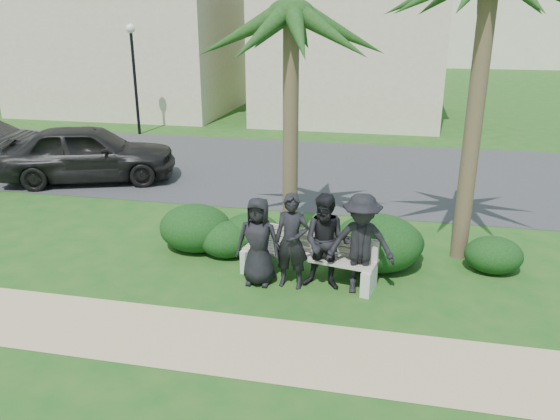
# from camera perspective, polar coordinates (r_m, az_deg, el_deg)

# --- Properties ---
(ground) EXTENTS (160.00, 160.00, 0.00)m
(ground) POSITION_cam_1_polar(r_m,az_deg,el_deg) (9.63, 3.06, -8.56)
(ground) COLOR #174D16
(ground) RESTS_ON ground
(footpath) EXTENTS (30.00, 1.60, 0.01)m
(footpath) POSITION_cam_1_polar(r_m,az_deg,el_deg) (8.11, 0.94, -14.44)
(footpath) COLOR tan
(footpath) RESTS_ON ground
(asphalt_street) EXTENTS (160.00, 8.00, 0.01)m
(asphalt_street) POSITION_cam_1_polar(r_m,az_deg,el_deg) (17.07, 7.40, 3.97)
(asphalt_street) COLOR #2D2D30
(asphalt_street) RESTS_ON ground
(stucco_bldg_left) EXTENTS (10.40, 8.40, 7.30)m
(stucco_bldg_left) POSITION_cam_1_polar(r_m,az_deg,el_deg) (29.57, -15.25, 17.21)
(stucco_bldg_left) COLOR #C3B492
(stucco_bldg_left) RESTS_ON ground
(stucco_bldg_right) EXTENTS (8.40, 8.40, 7.30)m
(stucco_bldg_right) POSITION_cam_1_polar(r_m,az_deg,el_deg) (26.52, 7.55, 17.50)
(stucco_bldg_right) COLOR #C3B492
(stucco_bldg_right) RESTS_ON ground
(street_lamp) EXTENTS (0.36, 0.36, 4.29)m
(street_lamp) POSITION_cam_1_polar(r_m,az_deg,el_deg) (22.91, -15.09, 14.92)
(street_lamp) COLOR black
(street_lamp) RESTS_ON ground
(park_bench) EXTENTS (2.56, 1.03, 0.86)m
(park_bench) POSITION_cam_1_polar(r_m,az_deg,el_deg) (9.93, 2.91, -5.15)
(park_bench) COLOR #A19687
(park_bench) RESTS_ON ground
(man_a) EXTENTS (0.79, 0.52, 1.61)m
(man_a) POSITION_cam_1_polar(r_m,az_deg,el_deg) (9.62, -2.28, -3.29)
(man_a) COLOR black
(man_a) RESTS_ON ground
(man_b) EXTENTS (0.65, 0.45, 1.72)m
(man_b) POSITION_cam_1_polar(r_m,az_deg,el_deg) (9.47, 1.23, -3.30)
(man_b) COLOR black
(man_b) RESTS_ON ground
(man_c) EXTENTS (0.88, 0.70, 1.73)m
(man_c) POSITION_cam_1_polar(r_m,az_deg,el_deg) (9.45, 4.88, -3.37)
(man_c) COLOR black
(man_c) RESTS_ON ground
(man_d) EXTENTS (1.20, 0.75, 1.79)m
(man_d) POSITION_cam_1_polar(r_m,az_deg,el_deg) (9.37, 8.44, -3.54)
(man_d) COLOR black
(man_d) RESTS_ON ground
(hedge_a) EXTENTS (1.50, 1.24, 0.98)m
(hedge_a) POSITION_cam_1_polar(r_m,az_deg,el_deg) (11.27, -8.80, -1.73)
(hedge_a) COLOR black
(hedge_a) RESTS_ON ground
(hedge_b) EXTENTS (1.10, 0.91, 0.72)m
(hedge_b) POSITION_cam_1_polar(r_m,az_deg,el_deg) (10.95, -5.70, -2.98)
(hedge_b) COLOR black
(hedge_b) RESTS_ON ground
(hedge_c) EXTENTS (1.25, 1.03, 0.81)m
(hedge_c) POSITION_cam_1_polar(r_m,az_deg,el_deg) (11.10, -3.01, -2.32)
(hedge_c) COLOR black
(hedge_c) RESTS_ON ground
(hedge_d) EXTENTS (1.67, 1.38, 1.09)m
(hedge_d) POSITION_cam_1_polar(r_m,az_deg,el_deg) (10.45, 10.18, -3.21)
(hedge_d) COLOR black
(hedge_d) RESTS_ON ground
(hedge_e) EXTENTS (1.28, 1.06, 0.84)m
(hedge_e) POSITION_cam_1_polar(r_m,az_deg,el_deg) (10.84, 11.51, -3.18)
(hedge_e) COLOR black
(hedge_e) RESTS_ON ground
(hedge_f) EXTENTS (1.07, 0.88, 0.69)m
(hedge_f) POSITION_cam_1_polar(r_m,az_deg,el_deg) (10.99, 21.43, -4.29)
(hedge_f) COLOR black
(hedge_f) RESTS_ON ground
(palm_left) EXTENTS (3.00, 3.00, 5.51)m
(palm_left) POSITION_cam_1_polar(r_m,az_deg,el_deg) (11.04, 1.19, 19.58)
(palm_left) COLOR brown
(palm_left) RESTS_ON ground
(car_a) EXTENTS (5.25, 3.47, 1.66)m
(car_a) POSITION_cam_1_polar(r_m,az_deg,el_deg) (16.72, -19.37, 5.63)
(car_a) COLOR black
(car_a) RESTS_ON ground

